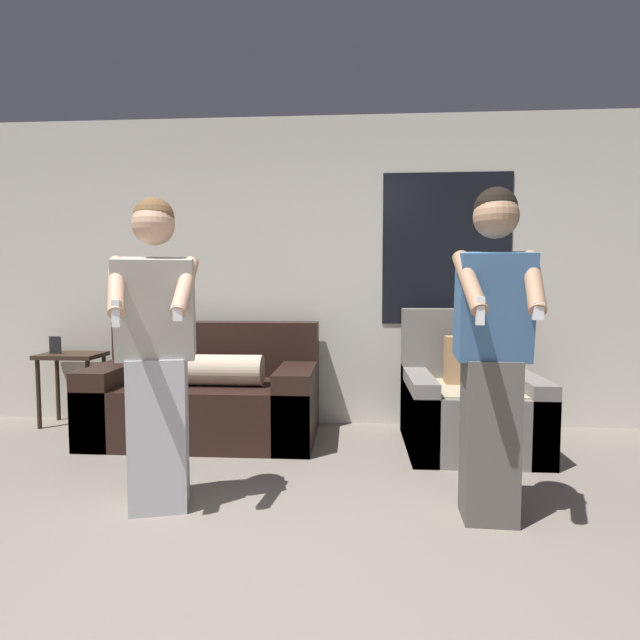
{
  "coord_description": "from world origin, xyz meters",
  "views": [
    {
      "loc": [
        0.39,
        -1.36,
        1.24
      ],
      "look_at": [
        0.21,
        1.27,
        1.05
      ],
      "focal_mm": 28.0,
      "sensor_mm": 36.0,
      "label": 1
    }
  ],
  "objects_px": {
    "armchair": "(469,403)",
    "side_table": "(71,366)",
    "couch": "(207,397)",
    "person_left": "(157,352)",
    "person_right": "(492,350)"
  },
  "relations": [
    {
      "from": "side_table",
      "to": "person_left",
      "type": "bearing_deg",
      "value": -48.05
    },
    {
      "from": "armchair",
      "to": "person_left",
      "type": "distance_m",
      "value": 2.35
    },
    {
      "from": "couch",
      "to": "person_right",
      "type": "bearing_deg",
      "value": -35.12
    },
    {
      "from": "couch",
      "to": "person_right",
      "type": "xyz_separation_m",
      "value": [
        1.91,
        -1.34,
        0.58
      ]
    },
    {
      "from": "side_table",
      "to": "person_right",
      "type": "bearing_deg",
      "value": -26.46
    },
    {
      "from": "armchair",
      "to": "side_table",
      "type": "height_order",
      "value": "armchair"
    },
    {
      "from": "armchair",
      "to": "person_right",
      "type": "distance_m",
      "value": 1.35
    },
    {
      "from": "person_left",
      "to": "person_right",
      "type": "xyz_separation_m",
      "value": [
        1.78,
        -0.02,
        0.03
      ]
    },
    {
      "from": "couch",
      "to": "person_left",
      "type": "distance_m",
      "value": 1.44
    },
    {
      "from": "person_right",
      "to": "armchair",
      "type": "bearing_deg",
      "value": 82.16
    },
    {
      "from": "person_left",
      "to": "person_right",
      "type": "height_order",
      "value": "person_right"
    },
    {
      "from": "person_left",
      "to": "person_right",
      "type": "distance_m",
      "value": 1.78
    },
    {
      "from": "armchair",
      "to": "side_table",
      "type": "relative_size",
      "value": 1.32
    },
    {
      "from": "armchair",
      "to": "person_right",
      "type": "height_order",
      "value": "person_right"
    },
    {
      "from": "side_table",
      "to": "person_left",
      "type": "xyz_separation_m",
      "value": [
        1.42,
        -1.57,
        0.35
      ]
    }
  ]
}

